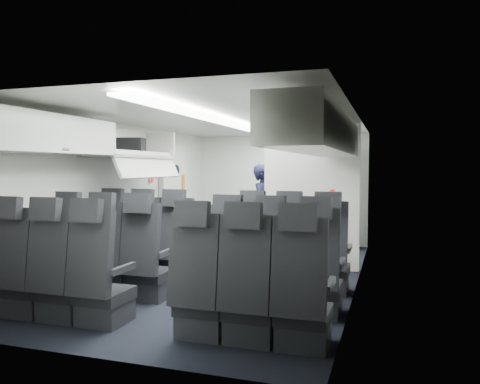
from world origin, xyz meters
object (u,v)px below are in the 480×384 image
Objects in this scene: seat_row_mid at (189,268)px; carry_on_bag at (131,146)px; seat_row_front at (218,254)px; flight_attendant at (264,210)px; seat_row_rear at (148,288)px; galley_unit at (326,197)px; boarding_door at (173,198)px.

seat_row_mid is 2.33m from carry_on_bag.
flight_attendant reaches higher than seat_row_front.
galley_unit is (0.95, 5.05, 0.55)m from seat_row_rear.
seat_row_rear is 8.68× the size of carry_on_bag.
seat_row_mid is 2.13× the size of flight_attendant.
flight_attendant is at bearing 89.37° from seat_row_rear.
galley_unit is 1.21× the size of flight_attendant.
boarding_door is at bearing 128.16° from seat_row_front.
seat_row_mid is 1.00× the size of seat_row_rear.
seat_row_front is 2.17m from flight_attendant.
seat_row_rear is at bearing -90.00° from seat_row_front.
boarding_door is 4.85× the size of carry_on_bag.
seat_row_rear is at bearing -67.13° from boarding_door.
seat_row_front is at bearing -172.41° from flight_attendant.
boarding_door reaches higher than seat_row_front.
seat_row_mid is 1.75× the size of galley_unit.
seat_row_front is 1.75× the size of galley_unit.
seat_row_front is 2.13× the size of flight_attendant.
boarding_door is (-1.64, 2.99, 0.55)m from seat_row_mid.
carry_on_bag reaches higher than galley_unit.
flight_attendant is (0.04, 3.03, 0.38)m from seat_row_mid.
galley_unit is 2.84m from boarding_door.
galley_unit is 4.95× the size of carry_on_bag.
seat_row_front is at bearing 90.00° from seat_row_rear.
carry_on_bag is at bearing -128.68° from galley_unit.
seat_row_rear is 5.17m from galley_unit.
flight_attendant is (1.68, 0.05, -0.17)m from boarding_door.
seat_row_mid is 3.06m from flight_attendant.
seat_row_rear is 3.95m from flight_attendant.
seat_row_front is at bearing 90.00° from seat_row_mid.
seat_row_front is at bearing -106.28° from galley_unit.
seat_row_rear is at bearing -100.65° from galley_unit.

